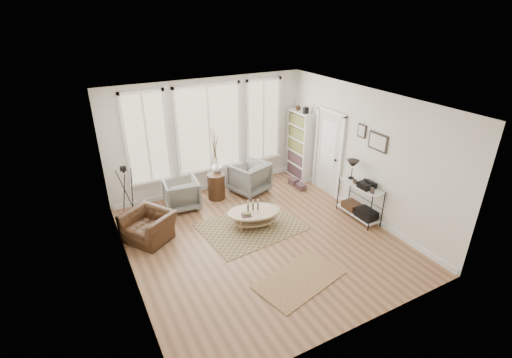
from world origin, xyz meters
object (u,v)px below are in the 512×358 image
bookcase (300,145)px  accent_chair (148,226)px  coffee_table (254,215)px  low_shelf (360,198)px  armchair_right (249,177)px  armchair_left (182,194)px  side_table (215,166)px

bookcase → accent_chair: bookcase is taller
coffee_table → accent_chair: bearing=164.5°
low_shelf → armchair_right: bearing=123.9°
armchair_left → accent_chair: (-1.03, -0.96, -0.06)m
coffee_table → accent_chair: size_ratio=1.41×
armchair_left → low_shelf: bearing=151.1°
side_table → armchair_left: bearing=-176.8°
bookcase → armchair_right: (-1.65, -0.15, -0.55)m
coffee_table → side_table: 1.73m
armchair_right → accent_chair: bearing=-0.5°
low_shelf → bookcase: bearing=88.7°
armchair_left → accent_chair: armchair_left is taller
bookcase → side_table: (-2.55, -0.09, -0.07)m
bookcase → coffee_table: size_ratio=1.56×
low_shelf → armchair_right: size_ratio=1.46×
low_shelf → side_table: (-2.49, 2.43, 0.37)m
armchair_left → coffee_table: bearing=132.0°
armchair_right → accent_chair: 3.00m
armchair_right → side_table: size_ratio=0.49×
coffee_table → armchair_left: bearing=126.0°
coffee_table → accent_chair: accent_chair is taller
accent_chair → low_shelf: bearing=39.1°
bookcase → armchair_left: bookcase is taller
armchair_right → accent_chair: (-2.84, -0.96, -0.10)m
low_shelf → armchair_right: low_shelf is taller
coffee_table → side_table: (-0.21, 1.61, 0.59)m
coffee_table → armchair_right: bearing=66.4°
armchair_right → bookcase: bearing=165.9°
coffee_table → armchair_right: (0.68, 1.56, 0.12)m
armchair_left → armchair_right: size_ratio=0.90×
low_shelf → armchair_left: (-3.41, 2.38, -0.15)m
low_shelf → coffee_table: bearing=160.2°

